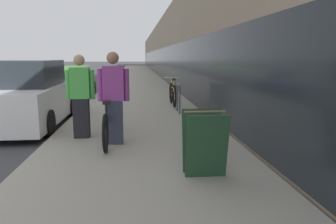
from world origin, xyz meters
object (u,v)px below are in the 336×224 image
person_bystander (81,97)px  cruiser_bike_nearest (173,94)px  sandwich_board_sign (204,143)px  tandem_bicycle (110,121)px  bike_rack_hoop (178,95)px  vintage_roadster_curbside (69,87)px  person_rider (114,98)px  parked_sedan_curbside (25,97)px

person_bystander → cruiser_bike_nearest: (2.32, 4.26, -0.45)m
sandwich_board_sign → cruiser_bike_nearest: bearing=87.4°
tandem_bicycle → bike_rack_hoop: (1.75, 2.97, 0.15)m
person_bystander → cruiser_bike_nearest: bearing=61.4°
sandwich_board_sign → bike_rack_hoop: bearing=86.6°
vintage_roadster_curbside → person_rider: bearing=-73.3°
tandem_bicycle → sandwich_board_sign: sandwich_board_sign is taller
person_bystander → parked_sedan_curbside: (-1.68, 1.84, -0.21)m
person_rider → person_bystander: bearing=142.8°
person_rider → parked_sedan_curbside: person_rider is taller
tandem_bicycle → person_rider: bearing=-70.7°
bike_rack_hoop → vintage_roadster_curbside: size_ratio=0.19×
person_rider → vintage_roadster_curbside: size_ratio=0.39×
tandem_bicycle → cruiser_bike_nearest: (1.75, 4.45, 0.02)m
person_rider → parked_sedan_curbside: (-2.37, 2.36, -0.23)m
cruiser_bike_nearest → parked_sedan_curbside: parked_sedan_curbside is taller
bike_rack_hoop → cruiser_bike_nearest: (-0.00, 1.48, -0.13)m
person_rider → parked_sedan_curbside: 3.35m
bike_rack_hoop → person_rider: bearing=-116.4°
person_rider → person_bystander: size_ratio=1.03×
person_bystander → sandwich_board_sign: size_ratio=1.84×
sandwich_board_sign → person_rider: bearing=126.7°
parked_sedan_curbside → person_rider: bearing=-44.9°
tandem_bicycle → parked_sedan_curbside: (-2.25, 2.03, 0.26)m
vintage_roadster_curbside → person_bystander: bearing=-77.0°
tandem_bicycle → cruiser_bike_nearest: size_ratio=1.50×
tandem_bicycle → vintage_roadster_curbside: size_ratio=0.59×
tandem_bicycle → person_rider: 0.60m
cruiser_bike_nearest → parked_sedan_curbside: 4.68m
person_bystander → sandwich_board_sign: (2.02, -2.31, -0.38)m
bike_rack_hoop → cruiser_bike_nearest: size_ratio=0.49×
tandem_bicycle → person_rider: person_rider is taller
vintage_roadster_curbside → sandwich_board_sign: bearing=-69.1°
sandwich_board_sign → parked_sedan_curbside: (-3.71, 4.15, 0.18)m
sandwich_board_sign → parked_sedan_curbside: size_ratio=0.22×
tandem_bicycle → bike_rack_hoop: tandem_bicycle is taller
sandwich_board_sign → vintage_roadster_curbside: vintage_roadster_curbside is taller
tandem_bicycle → vintage_roadster_curbside: 8.06m
tandem_bicycle → person_bystander: person_bystander is taller
tandem_bicycle → sandwich_board_sign: size_ratio=2.86×
person_bystander → bike_rack_hoop: person_bystander is taller
bike_rack_hoop → tandem_bicycle: bearing=-120.6°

